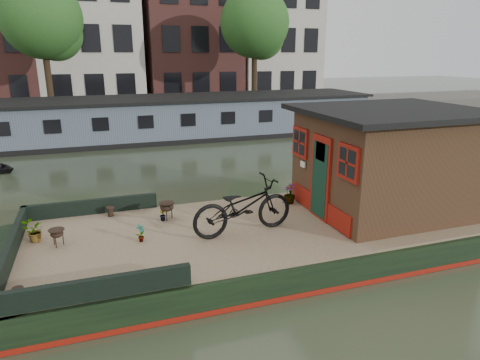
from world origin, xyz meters
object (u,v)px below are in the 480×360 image
object	(u,v)px
bicycle	(243,206)
potted_plant_a	(141,233)
brazier_front	(57,238)
brazier_rear	(167,211)
cabin	(388,159)

from	to	relation	value
bicycle	potted_plant_a	world-z (taller)	bicycle
bicycle	potted_plant_a	xyz separation A→B (m)	(-2.08, 0.22, -0.40)
brazier_front	brazier_rear	distance (m)	2.38
bicycle	brazier_front	bearing A→B (deg)	74.75
cabin	brazier_rear	bearing A→B (deg)	168.60
cabin	brazier_front	world-z (taller)	cabin
potted_plant_a	brazier_front	distance (m)	1.60
bicycle	potted_plant_a	size ratio (longest dim) A/B	6.00
cabin	bicycle	bearing A→B (deg)	-176.13
potted_plant_a	brazier_rear	xyz separation A→B (m)	(0.70, 1.05, 0.01)
cabin	potted_plant_a	world-z (taller)	cabin
brazier_rear	brazier_front	bearing A→B (deg)	-162.34
cabin	potted_plant_a	distance (m)	5.87
cabin	brazier_rear	distance (m)	5.27
cabin	potted_plant_a	size ratio (longest dim) A/B	10.85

